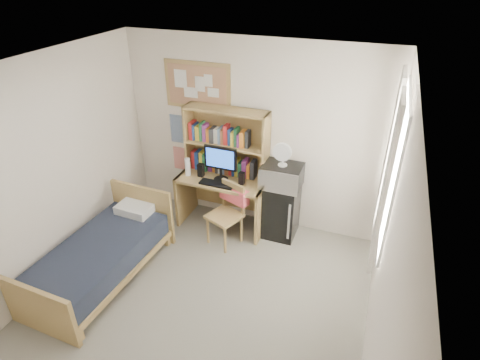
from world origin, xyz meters
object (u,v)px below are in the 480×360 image
(mini_fridge, at_px, (280,210))
(speaker_left, at_px, (201,170))
(bed, at_px, (101,261))
(speaker_right, at_px, (242,178))
(microwave, at_px, (282,176))
(desk_fan, at_px, (283,155))
(desk_chair, at_px, (224,216))
(bulletin_board, at_px, (198,86))
(desk, at_px, (223,201))
(monitor, at_px, (221,164))

(mini_fridge, bearing_deg, speaker_left, -173.25)
(bed, height_order, speaker_right, speaker_right)
(bed, relative_size, microwave, 3.41)
(desk_fan, bearing_deg, desk_chair, -145.24)
(bulletin_board, xyz_separation_m, microwave, (1.28, -0.26, -0.99))
(desk, height_order, desk_chair, desk_chair)
(mini_fridge, relative_size, bed, 0.44)
(mini_fridge, xyz_separation_m, speaker_right, (-0.52, -0.13, 0.46))
(mini_fridge, height_order, bed, mini_fridge)
(desk_chair, height_order, speaker_right, speaker_right)
(bulletin_board, relative_size, desk_chair, 1.09)
(bed, xyz_separation_m, desk_fan, (1.78, 1.58, 0.99))
(mini_fridge, xyz_separation_m, microwave, (-0.00, -0.02, 0.54))
(desk_chair, distance_m, bed, 1.62)
(desk_fan, bearing_deg, speaker_right, -167.19)
(mini_fridge, relative_size, microwave, 1.52)
(bed, distance_m, speaker_left, 1.73)
(speaker_right, bearing_deg, speaker_left, -180.00)
(monitor, relative_size, speaker_right, 2.81)
(speaker_right, xyz_separation_m, microwave, (0.52, 0.11, 0.08))
(bed, height_order, speaker_left, speaker_left)
(monitor, distance_m, speaker_right, 0.34)
(mini_fridge, height_order, desk_fan, desk_fan)
(monitor, distance_m, speaker_left, 0.33)
(bulletin_board, height_order, bed, bulletin_board)
(bulletin_board, bearing_deg, mini_fridge, -10.79)
(desk, relative_size, speaker_left, 6.66)
(monitor, bearing_deg, speaker_left, -180.00)
(desk, bearing_deg, desk_fan, 4.33)
(speaker_right, xyz_separation_m, desk_fan, (0.52, 0.11, 0.38))
(microwave, bearing_deg, mini_fridge, 90.00)
(mini_fridge, distance_m, monitor, 1.03)
(desk_chair, xyz_separation_m, monitor, (-0.17, 0.33, 0.58))
(desk_chair, bearing_deg, speaker_left, 166.17)
(bulletin_board, xyz_separation_m, bed, (-0.50, -1.84, -1.68))
(desk, bearing_deg, bulletin_board, 147.21)
(desk, height_order, mini_fridge, mini_fridge)
(speaker_right, bearing_deg, desk_chair, -110.08)
(bulletin_board, xyz_separation_m, desk, (0.46, -0.31, -1.54))
(desk_chair, xyz_separation_m, desk_fan, (0.64, 0.44, 0.80))
(desk, distance_m, microwave, 0.98)
(speaker_left, xyz_separation_m, microwave, (1.12, 0.10, 0.07))
(desk_chair, height_order, bed, desk_chair)
(desk_fan, bearing_deg, bulletin_board, 168.88)
(speaker_right, height_order, desk_fan, desk_fan)
(bed, xyz_separation_m, speaker_left, (0.66, 1.48, 0.62))
(speaker_right, bearing_deg, monitor, -180.00)
(monitor, height_order, speaker_left, monitor)
(desk_chair, relative_size, bed, 0.49)
(monitor, relative_size, microwave, 0.93)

